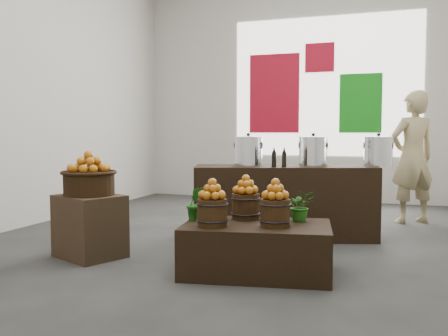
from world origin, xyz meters
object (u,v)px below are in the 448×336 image
(counter, at_px, (284,202))
(stock_pot_right, at_px, (378,152))
(shopper, at_px, (412,157))
(display_table, at_px, (257,249))
(crate, at_px, (90,226))
(stock_pot_left, at_px, (248,152))
(stock_pot_center, at_px, (313,152))
(wicker_basket, at_px, (89,184))

(counter, relative_size, stock_pot_right, 6.47)
(stock_pot_right, xyz_separation_m, shopper, (0.40, 1.15, -0.10))
(display_table, distance_m, counter, 1.52)
(counter, relative_size, shopper, 1.15)
(counter, bearing_deg, shopper, 28.35)
(crate, bearing_deg, stock_pot_left, 48.22)
(stock_pot_center, xyz_separation_m, stock_pot_right, (0.70, 0.23, 0.00))
(stock_pot_left, relative_size, shopper, 0.18)
(counter, distance_m, stock_pot_center, 0.65)
(stock_pot_right, relative_size, shopper, 0.18)
(wicker_basket, height_order, shopper, shopper)
(stock_pot_left, relative_size, stock_pot_center, 1.00)
(counter, height_order, stock_pot_center, stock_pot_center)
(counter, distance_m, stock_pot_right, 1.20)
(shopper, bearing_deg, counter, 12.87)
(display_table, bearing_deg, crate, 169.60)
(display_table, xyz_separation_m, stock_pot_center, (0.22, 1.60, 0.77))
(counter, height_order, stock_pot_right, stock_pot_right)
(stock_pot_right, bearing_deg, stock_pot_center, -161.94)
(crate, height_order, counter, counter)
(stock_pot_left, distance_m, stock_pot_center, 0.73)
(wicker_basket, xyz_separation_m, stock_pot_center, (1.90, 1.57, 0.27))
(display_table, height_order, stock_pot_center, stock_pot_center)
(crate, bearing_deg, counter, 42.74)
(wicker_basket, height_order, stock_pot_center, stock_pot_center)
(display_table, relative_size, stock_pot_center, 3.96)
(wicker_basket, relative_size, display_table, 0.39)
(stock_pot_center, bearing_deg, counter, -161.94)
(stock_pot_center, xyz_separation_m, shopper, (1.10, 1.38, -0.10))
(crate, height_order, stock_pot_right, stock_pot_right)
(crate, height_order, shopper, shopper)
(display_table, height_order, counter, counter)
(stock_pot_left, relative_size, stock_pot_right, 1.00)
(counter, xyz_separation_m, shopper, (1.41, 1.48, 0.46))
(crate, relative_size, wicker_basket, 1.25)
(display_table, distance_m, stock_pot_left, 1.65)
(stock_pot_left, distance_m, stock_pot_right, 1.47)
(crate, distance_m, wicker_basket, 0.41)
(crate, xyz_separation_m, counter, (1.59, 1.47, 0.11))
(stock_pot_left, height_order, stock_pot_right, same)
(display_table, distance_m, shopper, 3.33)
(wicker_basket, height_order, stock_pot_right, stock_pot_right)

